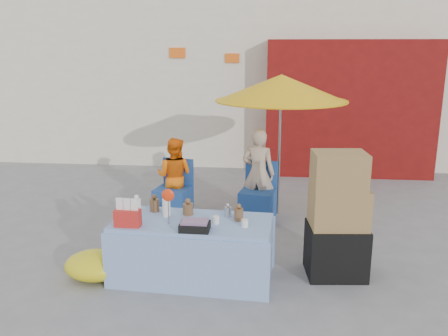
# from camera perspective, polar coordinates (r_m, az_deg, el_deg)

# --- Properties ---
(ground) EXTENTS (80.00, 80.00, 0.00)m
(ground) POSITION_cam_1_polar(r_m,az_deg,el_deg) (5.71, -1.91, -11.25)
(ground) COLOR slate
(ground) RESTS_ON ground
(backdrop) EXTENTS (14.00, 8.00, 7.80)m
(backdrop) POSITION_cam_1_polar(r_m,az_deg,el_deg) (12.63, 5.15, 17.22)
(backdrop) COLOR silver
(backdrop) RESTS_ON ground
(market_table) EXTENTS (1.78, 0.92, 1.05)m
(market_table) POSITION_cam_1_polar(r_m,az_deg,el_deg) (5.23, -3.85, -9.65)
(market_table) COLOR #90B2E6
(market_table) RESTS_ON ground
(chair_left) EXTENTS (0.57, 0.56, 0.85)m
(chair_left) POSITION_cam_1_polar(r_m,az_deg,el_deg) (7.09, -6.09, -3.89)
(chair_left) COLOR navy
(chair_left) RESTS_ON ground
(chair_right) EXTENTS (0.57, 0.56, 0.85)m
(chair_right) POSITION_cam_1_polar(r_m,az_deg,el_deg) (6.95, 4.08, -4.22)
(chair_right) COLOR navy
(chair_right) RESTS_ON ground
(vendor_orange) EXTENTS (0.65, 0.55, 1.17)m
(vendor_orange) POSITION_cam_1_polar(r_m,az_deg,el_deg) (7.12, -5.97, -1.01)
(vendor_orange) COLOR orange
(vendor_orange) RESTS_ON ground
(vendor_beige) EXTENTS (0.54, 0.41, 1.33)m
(vendor_beige) POSITION_cam_1_polar(r_m,az_deg,el_deg) (6.96, 4.15, -0.66)
(vendor_beige) COLOR tan
(vendor_beige) RESTS_ON ground
(umbrella) EXTENTS (1.90, 1.90, 2.09)m
(umbrella) POSITION_cam_1_polar(r_m,az_deg,el_deg) (6.89, 6.90, 9.48)
(umbrella) COLOR gray
(umbrella) RESTS_ON ground
(box_stack) EXTENTS (0.68, 0.57, 1.40)m
(box_stack) POSITION_cam_1_polar(r_m,az_deg,el_deg) (5.32, 13.49, -6.09)
(box_stack) COLOR black
(box_stack) RESTS_ON ground
(tarp_bundle) EXTENTS (0.80, 0.70, 0.31)m
(tarp_bundle) POSITION_cam_1_polar(r_m,az_deg,el_deg) (5.47, -15.14, -11.21)
(tarp_bundle) COLOR gold
(tarp_bundle) RESTS_ON ground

